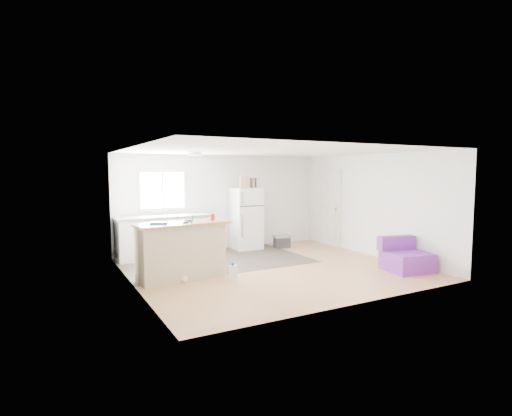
{
  "coord_description": "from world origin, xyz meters",
  "views": [
    {
      "loc": [
        -4.11,
        -6.92,
        1.99
      ],
      "look_at": [
        0.01,
        0.7,
        1.2
      ],
      "focal_mm": 28.0,
      "sensor_mm": 36.0,
      "label": 1
    }
  ],
  "objects_px": {
    "cleaner_jug": "(233,273)",
    "kitchen_cabinets": "(164,236)",
    "blue_tray": "(159,223)",
    "mop": "(185,269)",
    "refrigerator": "(246,218)",
    "peninsula": "(181,250)",
    "bottle_right": "(255,183)",
    "bottle_left": "(251,183)",
    "purple_seat": "(405,259)",
    "cardboard_box": "(244,182)",
    "cooler": "(282,241)",
    "red_cup": "(212,217)"
  },
  "relations": [
    {
      "from": "cleaner_jug",
      "to": "kitchen_cabinets",
      "type": "bearing_deg",
      "value": 122.24
    },
    {
      "from": "kitchen_cabinets",
      "to": "blue_tray",
      "type": "distance_m",
      "value": 2.22
    },
    {
      "from": "cleaner_jug",
      "to": "mop",
      "type": "xyz_separation_m",
      "value": [
        -0.79,
        0.33,
        0.09
      ]
    },
    {
      "from": "refrigerator",
      "to": "peninsula",
      "type": "bearing_deg",
      "value": -139.61
    },
    {
      "from": "peninsula",
      "to": "cleaner_jug",
      "type": "relative_size",
      "value": 5.27
    },
    {
      "from": "peninsula",
      "to": "mop",
      "type": "xyz_separation_m",
      "value": [
        -0.0,
        -0.23,
        -0.3
      ]
    },
    {
      "from": "refrigerator",
      "to": "bottle_right",
      "type": "distance_m",
      "value": 0.95
    },
    {
      "from": "mop",
      "to": "bottle_left",
      "type": "relative_size",
      "value": 4.92
    },
    {
      "from": "purple_seat",
      "to": "peninsula",
      "type": "bearing_deg",
      "value": 169.83
    },
    {
      "from": "cardboard_box",
      "to": "bottle_right",
      "type": "relative_size",
      "value": 1.2
    },
    {
      "from": "cardboard_box",
      "to": "bottle_left",
      "type": "height_order",
      "value": "cardboard_box"
    },
    {
      "from": "peninsula",
      "to": "purple_seat",
      "type": "relative_size",
      "value": 1.89
    },
    {
      "from": "refrigerator",
      "to": "bottle_right",
      "type": "relative_size",
      "value": 6.3
    },
    {
      "from": "cooler",
      "to": "cardboard_box",
      "type": "bearing_deg",
      "value": 176.35
    },
    {
      "from": "cooler",
      "to": "kitchen_cabinets",
      "type": "bearing_deg",
      "value": -174.79
    },
    {
      "from": "cleaner_jug",
      "to": "bottle_right",
      "type": "relative_size",
      "value": 1.34
    },
    {
      "from": "bottle_right",
      "to": "mop",
      "type": "bearing_deg",
      "value": -139.45
    },
    {
      "from": "kitchen_cabinets",
      "to": "peninsula",
      "type": "distance_m",
      "value": 2.05
    },
    {
      "from": "cooler",
      "to": "blue_tray",
      "type": "relative_size",
      "value": 1.53
    },
    {
      "from": "cooler",
      "to": "purple_seat",
      "type": "bearing_deg",
      "value": -63.67
    },
    {
      "from": "bottle_left",
      "to": "cleaner_jug",
      "type": "bearing_deg",
      "value": -124.16
    },
    {
      "from": "refrigerator",
      "to": "red_cup",
      "type": "height_order",
      "value": "refrigerator"
    },
    {
      "from": "cooler",
      "to": "bottle_right",
      "type": "xyz_separation_m",
      "value": [
        -0.62,
        0.32,
        1.54
      ]
    },
    {
      "from": "cooler",
      "to": "bottle_left",
      "type": "distance_m",
      "value": 1.74
    },
    {
      "from": "peninsula",
      "to": "bottle_left",
      "type": "bearing_deg",
      "value": 33.19
    },
    {
      "from": "kitchen_cabinets",
      "to": "red_cup",
      "type": "distance_m",
      "value": 2.12
    },
    {
      "from": "mop",
      "to": "kitchen_cabinets",
      "type": "bearing_deg",
      "value": 60.4
    },
    {
      "from": "cardboard_box",
      "to": "peninsula",
      "type": "bearing_deg",
      "value": -139.18
    },
    {
      "from": "purple_seat",
      "to": "bottle_right",
      "type": "relative_size",
      "value": 3.74
    },
    {
      "from": "cooler",
      "to": "cardboard_box",
      "type": "relative_size",
      "value": 1.53
    },
    {
      "from": "red_cup",
      "to": "bottle_left",
      "type": "height_order",
      "value": "bottle_left"
    },
    {
      "from": "mop",
      "to": "red_cup",
      "type": "xyz_separation_m",
      "value": [
        0.65,
        0.28,
        0.89
      ]
    },
    {
      "from": "kitchen_cabinets",
      "to": "cleaner_jug",
      "type": "relative_size",
      "value": 6.52
    },
    {
      "from": "cleaner_jug",
      "to": "blue_tray",
      "type": "bearing_deg",
      "value": 175.6
    },
    {
      "from": "peninsula",
      "to": "purple_seat",
      "type": "distance_m",
      "value": 4.44
    },
    {
      "from": "cooler",
      "to": "peninsula",
      "type": "bearing_deg",
      "value": -141.16
    },
    {
      "from": "cooler",
      "to": "bottle_right",
      "type": "distance_m",
      "value": 1.69
    },
    {
      "from": "blue_tray",
      "to": "peninsula",
      "type": "bearing_deg",
      "value": 1.46
    },
    {
      "from": "peninsula",
      "to": "cardboard_box",
      "type": "height_order",
      "value": "cardboard_box"
    },
    {
      "from": "cooler",
      "to": "cleaner_jug",
      "type": "height_order",
      "value": "cleaner_jug"
    },
    {
      "from": "cardboard_box",
      "to": "bottle_right",
      "type": "xyz_separation_m",
      "value": [
        0.36,
        0.06,
        -0.02
      ]
    },
    {
      "from": "peninsula",
      "to": "cleaner_jug",
      "type": "distance_m",
      "value": 1.04
    },
    {
      "from": "mop",
      "to": "blue_tray",
      "type": "distance_m",
      "value": 0.96
    },
    {
      "from": "refrigerator",
      "to": "mop",
      "type": "height_order",
      "value": "refrigerator"
    },
    {
      "from": "kitchen_cabinets",
      "to": "mop",
      "type": "distance_m",
      "value": 2.29
    },
    {
      "from": "refrigerator",
      "to": "bottle_left",
      "type": "distance_m",
      "value": 0.92
    },
    {
      "from": "cooler",
      "to": "red_cup",
      "type": "xyz_separation_m",
      "value": [
        -2.63,
        -1.67,
        0.96
      ]
    },
    {
      "from": "refrigerator",
      "to": "blue_tray",
      "type": "relative_size",
      "value": 5.25
    },
    {
      "from": "peninsula",
      "to": "red_cup",
      "type": "height_order",
      "value": "red_cup"
    },
    {
      "from": "red_cup",
      "to": "blue_tray",
      "type": "height_order",
      "value": "red_cup"
    }
  ]
}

